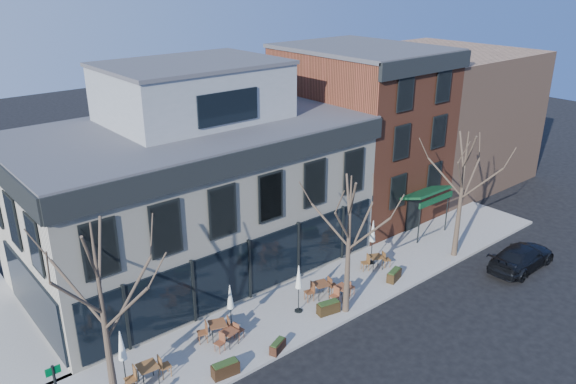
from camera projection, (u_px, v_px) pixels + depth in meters
ground at (249, 301)px, 28.54m from camera, size 120.00×120.00×0.00m
sidewalk_front at (325, 295)px, 28.91m from camera, size 33.50×4.70×0.15m
corner_building at (193, 187)px, 30.45m from camera, size 18.39×10.39×11.10m
red_brick_building at (359, 130)px, 37.77m from camera, size 8.20×11.78×11.18m
bg_building at (436, 114)px, 44.70m from camera, size 12.00×12.00×10.00m
tree_corner at (105, 321)px, 19.62m from camera, size 3.93×3.98×7.92m
tree_mid at (349, 244)px, 26.15m from camera, size 3.50×3.55×7.04m
tree_right at (461, 194)px, 31.44m from camera, size 3.72×3.77×7.48m
parked_sedan at (521, 257)px, 31.45m from camera, size 4.91×2.08×1.41m
cafe_set_0 at (148, 372)px, 22.49m from camera, size 1.96×0.84×1.02m
cafe_set_1 at (218, 329)px, 25.22m from camera, size 1.93×1.08×1.00m
cafe_set_2 at (229, 336)px, 24.84m from camera, size 1.69×0.78×0.87m
cafe_set_3 at (321, 288)px, 28.44m from camera, size 1.92×0.90×0.98m
cafe_set_4 at (342, 291)px, 28.30m from camera, size 1.68×0.72×0.88m
cafe_set_5 at (376, 261)px, 31.21m from camera, size 1.78×1.08×0.92m
umbrella_0 at (122, 348)px, 21.72m from camera, size 0.43×0.43×2.68m
umbrella_1 at (230, 299)px, 25.22m from camera, size 0.40×0.40×2.48m
umbrella_2 at (299, 279)px, 26.78m from camera, size 0.40×0.40×2.53m
umbrella_4 at (373, 233)px, 31.27m from camera, size 0.42×0.42×2.65m
planter_0 at (225, 369)px, 22.99m from camera, size 1.19×0.61×0.64m
planter_1 at (278, 346)px, 24.48m from camera, size 0.98×0.68×0.51m
planter_2 at (328, 307)px, 27.19m from camera, size 1.19×0.67×0.63m
planter_3 at (394, 275)px, 30.11m from camera, size 1.15×0.72×0.60m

